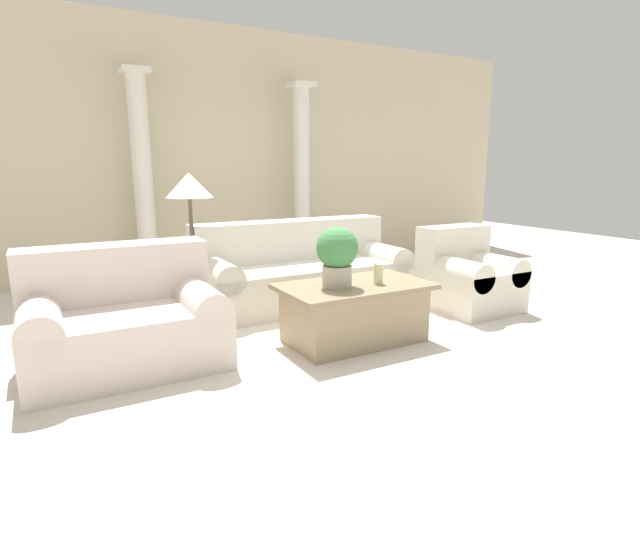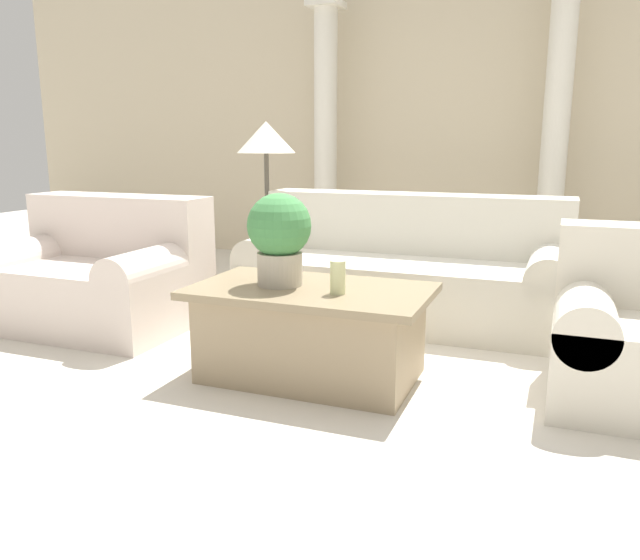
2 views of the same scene
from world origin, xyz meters
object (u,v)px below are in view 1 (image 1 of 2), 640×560
at_px(coffee_table, 354,312).
at_px(armchair, 467,275).
at_px(loveseat, 123,318).
at_px(potted_plant, 337,254).
at_px(floor_lamp, 189,191).
at_px(sofa_long, 301,271).

distance_m(coffee_table, armchair, 1.59).
height_order(loveseat, potted_plant, potted_plant).
height_order(coffee_table, armchair, armchair).
distance_m(potted_plant, floor_lamp, 1.67).
height_order(sofa_long, potted_plant, potted_plant).
xyz_separation_m(potted_plant, floor_lamp, (-0.76, 1.41, 0.44)).
relative_size(potted_plant, floor_lamp, 0.35).
bearing_deg(floor_lamp, armchair, -24.10).
bearing_deg(armchair, potted_plant, -170.18).
bearing_deg(armchair, floor_lamp, 155.90).
bearing_deg(sofa_long, armchair, -36.48).
bearing_deg(loveseat, sofa_long, 24.98).
distance_m(sofa_long, loveseat, 2.10).
height_order(loveseat, coffee_table, loveseat).
distance_m(sofa_long, floor_lamp, 1.41).
bearing_deg(floor_lamp, coffee_table, -56.46).
relative_size(floor_lamp, armchair, 1.64).
bearing_deg(loveseat, floor_lamp, 51.00).
xyz_separation_m(sofa_long, armchair, (1.38, -1.02, 0.00)).
xyz_separation_m(sofa_long, potted_plant, (-0.35, -1.32, 0.42)).
bearing_deg(coffee_table, potted_plant, -177.74).
bearing_deg(armchair, coffee_table, -169.37).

